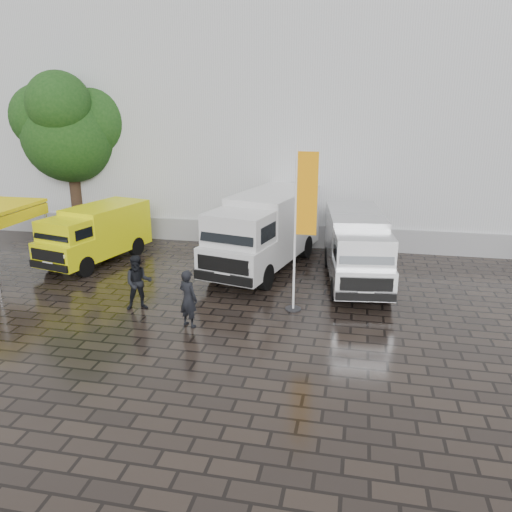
{
  "coord_description": "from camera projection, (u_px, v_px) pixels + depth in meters",
  "views": [
    {
      "loc": [
        1.86,
        -13.37,
        6.2
      ],
      "look_at": [
        -1.37,
        2.2,
        1.26
      ],
      "focal_mm": 35.0,
      "sensor_mm": 36.0,
      "label": 1
    }
  ],
  "objects": [
    {
      "name": "person_front",
      "position": [
        188.0,
        298.0,
        14.15
      ],
      "size": [
        0.73,
        0.63,
        1.7
      ],
      "primitive_type": "imported",
      "rotation": [
        0.0,
        0.0,
        2.71
      ],
      "color": "black",
      "rests_on": "ground"
    },
    {
      "name": "person_tent",
      "position": [
        139.0,
        283.0,
        15.33
      ],
      "size": [
        1.05,
        0.96,
        1.74
      ],
      "primitive_type": "imported",
      "rotation": [
        0.0,
        0.0,
        0.45
      ],
      "color": "black",
      "rests_on": "ground"
    },
    {
      "name": "van_yellow",
      "position": [
        95.0,
        236.0,
        19.78
      ],
      "size": [
        2.93,
        5.1,
        2.22
      ],
      "primitive_type": null,
      "rotation": [
        0.0,
        0.0,
        -0.24
      ],
      "color": "#E2E50C",
      "rests_on": "ground"
    },
    {
      "name": "ground",
      "position": [
        286.0,
        321.0,
        14.7
      ],
      "size": [
        120.0,
        120.0,
        0.0
      ],
      "primitive_type": "plane",
      "color": "black",
      "rests_on": "ground"
    },
    {
      "name": "hall_plinth",
      "position": [
        359.0,
        239.0,
        21.6
      ],
      "size": [
        44.0,
        0.15,
        1.0
      ],
      "primitive_type": "cube",
      "color": "gray",
      "rests_on": "ground"
    },
    {
      "name": "tree",
      "position": [
        69.0,
        129.0,
        23.06
      ],
      "size": [
        4.33,
        4.35,
        7.78
      ],
      "color": "black",
      "rests_on": "ground"
    },
    {
      "name": "exhibition_hall",
      "position": [
        367.0,
        105.0,
        27.5
      ],
      "size": [
        44.0,
        16.0,
        12.0
      ],
      "primitive_type": "cube",
      "color": "silver",
      "rests_on": "ground"
    },
    {
      "name": "van_white",
      "position": [
        264.0,
        232.0,
        18.98
      ],
      "size": [
        3.65,
        6.92,
        2.86
      ],
      "primitive_type": null,
      "rotation": [
        0.0,
        0.0,
        -0.23
      ],
      "color": "silver",
      "rests_on": "ground"
    },
    {
      "name": "van_silver",
      "position": [
        356.0,
        250.0,
        17.55
      ],
      "size": [
        2.56,
        5.78,
        2.42
      ],
      "primitive_type": null,
      "rotation": [
        0.0,
        0.0,
        0.13
      ],
      "color": "#AEAFB2",
      "rests_on": "ground"
    },
    {
      "name": "flagpole",
      "position": [
        301.0,
        221.0,
        14.67
      ],
      "size": [
        0.88,
        0.5,
        5.05
      ],
      "color": "black",
      "rests_on": "ground"
    }
  ]
}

